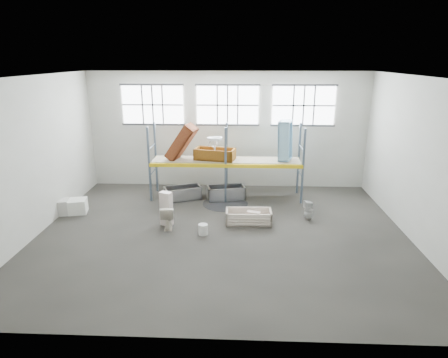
# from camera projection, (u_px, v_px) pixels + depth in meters

# --- Properties ---
(floor) EXTENTS (12.00, 10.00, 0.10)m
(floor) POSITION_uv_depth(u_px,v_px,m) (222.00, 235.00, 12.68)
(floor) COLOR #433F39
(floor) RESTS_ON ground
(ceiling) EXTENTS (12.00, 10.00, 0.10)m
(ceiling) POSITION_uv_depth(u_px,v_px,m) (222.00, 75.00, 11.15)
(ceiling) COLOR silver
(ceiling) RESTS_ON ground
(wall_back) EXTENTS (12.00, 0.10, 5.00)m
(wall_back) POSITION_uv_depth(u_px,v_px,m) (228.00, 130.00, 16.72)
(wall_back) COLOR #B8B8AA
(wall_back) RESTS_ON ground
(wall_front) EXTENTS (12.00, 0.10, 5.00)m
(wall_front) POSITION_uv_depth(u_px,v_px,m) (209.00, 229.00, 7.10)
(wall_front) COLOR #B9B8AA
(wall_front) RESTS_ON ground
(wall_left) EXTENTS (0.10, 10.00, 5.00)m
(wall_left) POSITION_uv_depth(u_px,v_px,m) (31.00, 158.00, 12.17)
(wall_left) COLOR #A09F94
(wall_left) RESTS_ON ground
(wall_right) EXTENTS (0.10, 10.00, 5.00)m
(wall_right) POSITION_uv_depth(u_px,v_px,m) (421.00, 162.00, 11.66)
(wall_right) COLOR beige
(wall_right) RESTS_ON ground
(window_left) EXTENTS (2.60, 0.04, 1.60)m
(window_left) POSITION_uv_depth(u_px,v_px,m) (153.00, 105.00, 16.42)
(window_left) COLOR white
(window_left) RESTS_ON wall_back
(window_mid) EXTENTS (2.60, 0.04, 1.60)m
(window_mid) POSITION_uv_depth(u_px,v_px,m) (228.00, 105.00, 16.29)
(window_mid) COLOR white
(window_mid) RESTS_ON wall_back
(window_right) EXTENTS (2.60, 0.04, 1.60)m
(window_right) POSITION_uv_depth(u_px,v_px,m) (304.00, 105.00, 16.16)
(window_right) COLOR white
(window_right) RESTS_ON wall_back
(rack_upright_la) EXTENTS (0.08, 0.08, 3.00)m
(rack_upright_la) POSITION_uv_depth(u_px,v_px,m) (149.00, 165.00, 15.10)
(rack_upright_la) COLOR slate
(rack_upright_la) RESTS_ON floor
(rack_upright_lb) EXTENTS (0.08, 0.08, 3.00)m
(rack_upright_lb) POSITION_uv_depth(u_px,v_px,m) (156.00, 157.00, 16.25)
(rack_upright_lb) COLOR slate
(rack_upright_lb) RESTS_ON floor
(rack_upright_ma) EXTENTS (0.08, 0.08, 3.00)m
(rack_upright_ma) POSITION_uv_depth(u_px,v_px,m) (226.00, 166.00, 14.98)
(rack_upright_ma) COLOR slate
(rack_upright_ma) RESTS_ON floor
(rack_upright_mb) EXTENTS (0.08, 0.08, 3.00)m
(rack_upright_mb) POSITION_uv_depth(u_px,v_px,m) (227.00, 158.00, 16.12)
(rack_upright_mb) COLOR slate
(rack_upright_mb) RESTS_ON floor
(rack_upright_ra) EXTENTS (0.08, 0.08, 3.00)m
(rack_upright_ra) POSITION_uv_depth(u_px,v_px,m) (303.00, 167.00, 14.85)
(rack_upright_ra) COLOR slate
(rack_upright_ra) RESTS_ON floor
(rack_upright_rb) EXTENTS (0.08, 0.08, 3.00)m
(rack_upright_rb) POSITION_uv_depth(u_px,v_px,m) (299.00, 159.00, 16.00)
(rack_upright_rb) COLOR slate
(rack_upright_rb) RESTS_ON floor
(rack_beam_front) EXTENTS (6.00, 0.10, 0.14)m
(rack_beam_front) POSITION_uv_depth(u_px,v_px,m) (226.00, 166.00, 14.98)
(rack_beam_front) COLOR yellow
(rack_beam_front) RESTS_ON floor
(rack_beam_back) EXTENTS (6.00, 0.10, 0.14)m
(rack_beam_back) POSITION_uv_depth(u_px,v_px,m) (227.00, 158.00, 16.12)
(rack_beam_back) COLOR yellow
(rack_beam_back) RESTS_ON floor
(shelf_deck) EXTENTS (5.90, 1.10, 0.03)m
(shelf_deck) POSITION_uv_depth(u_px,v_px,m) (226.00, 160.00, 15.53)
(shelf_deck) COLOR gray
(shelf_deck) RESTS_ON floor
(wet_patch) EXTENTS (1.80, 1.80, 0.00)m
(wet_patch) POSITION_uv_depth(u_px,v_px,m) (225.00, 203.00, 15.24)
(wet_patch) COLOR black
(wet_patch) RESTS_ON floor
(bathtub_beige) EXTENTS (1.61, 0.79, 0.47)m
(bathtub_beige) POSITION_uv_depth(u_px,v_px,m) (249.00, 217.00, 13.38)
(bathtub_beige) COLOR beige
(bathtub_beige) RESTS_ON floor
(cistern_spare) EXTENTS (0.50, 0.35, 0.43)m
(cistern_spare) POSITION_uv_depth(u_px,v_px,m) (253.00, 218.00, 13.20)
(cistern_spare) COLOR beige
(cistern_spare) RESTS_ON bathtub_beige
(sink_in_tub) EXTENTS (0.49, 0.49, 0.16)m
(sink_in_tub) POSITION_uv_depth(u_px,v_px,m) (234.00, 221.00, 13.22)
(sink_in_tub) COLOR silver
(sink_in_tub) RESTS_ON bathtub_beige
(toilet_beige) EXTENTS (0.52, 0.83, 0.80)m
(toilet_beige) POSITION_uv_depth(u_px,v_px,m) (168.00, 216.00, 12.98)
(toilet_beige) COLOR silver
(toilet_beige) RESTS_ON floor
(cistern_tall) EXTENTS (0.45, 0.38, 1.19)m
(cistern_tall) POSITION_uv_depth(u_px,v_px,m) (166.00, 209.00, 13.13)
(cistern_tall) COLOR beige
(cistern_tall) RESTS_ON floor
(toilet_white) EXTENTS (0.39, 0.39, 0.70)m
(toilet_white) POSITION_uv_depth(u_px,v_px,m) (309.00, 210.00, 13.65)
(toilet_white) COLOR silver
(toilet_white) RESTS_ON floor
(steel_tub_left) EXTENTS (1.60, 1.17, 0.53)m
(steel_tub_left) POSITION_uv_depth(u_px,v_px,m) (183.00, 193.00, 15.63)
(steel_tub_left) COLOR #AAABB1
(steel_tub_left) RESTS_ON floor
(steel_tub_right) EXTENTS (1.59, 0.99, 0.54)m
(steel_tub_right) POSITION_uv_depth(u_px,v_px,m) (226.00, 193.00, 15.66)
(steel_tub_right) COLOR #A2A5AB
(steel_tub_right) RESTS_ON floor
(rust_tub_flat) EXTENTS (1.71, 1.07, 0.45)m
(rust_tub_flat) POSITION_uv_depth(u_px,v_px,m) (215.00, 154.00, 15.47)
(rust_tub_flat) COLOR #8F5A17
(rust_tub_flat) RESTS_ON shelf_deck
(rust_tub_tilted) EXTENTS (1.40, 1.00, 1.54)m
(rust_tub_tilted) POSITION_uv_depth(u_px,v_px,m) (182.00, 143.00, 15.30)
(rust_tub_tilted) COLOR brown
(rust_tub_tilted) RESTS_ON shelf_deck
(sink_on_shelf) EXTENTS (0.74, 0.67, 0.53)m
(sink_on_shelf) POSITION_uv_depth(u_px,v_px,m) (215.00, 149.00, 15.04)
(sink_on_shelf) COLOR white
(sink_on_shelf) RESTS_ON rust_tub_flat
(blue_tub_upright) EXTENTS (0.70, 0.85, 1.57)m
(blue_tub_upright) POSITION_uv_depth(u_px,v_px,m) (285.00, 141.00, 15.17)
(blue_tub_upright) COLOR #83B7D6
(blue_tub_upright) RESTS_ON shelf_deck
(bucket) EXTENTS (0.39, 0.39, 0.36)m
(bucket) POSITION_uv_depth(u_px,v_px,m) (203.00, 229.00, 12.53)
(bucket) COLOR silver
(bucket) RESTS_ON floor
(carton_near) EXTENTS (0.75, 0.68, 0.55)m
(carton_near) POSITION_uv_depth(u_px,v_px,m) (60.00, 207.00, 14.14)
(carton_near) COLOR beige
(carton_near) RESTS_ON floor
(carton_far) EXTENTS (0.75, 0.75, 0.52)m
(carton_far) POSITION_uv_depth(u_px,v_px,m) (78.00, 206.00, 14.27)
(carton_far) COLOR white
(carton_far) RESTS_ON floor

